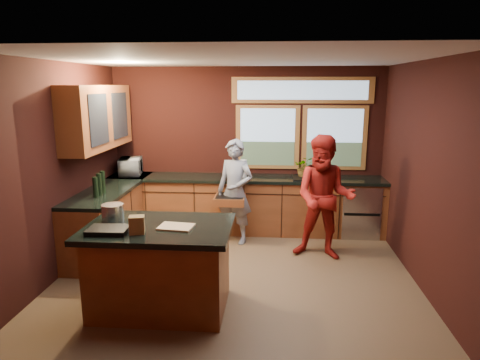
# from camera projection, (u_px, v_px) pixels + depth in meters

# --- Properties ---
(floor) EXTENTS (4.50, 4.50, 0.00)m
(floor) POSITION_uv_depth(u_px,v_px,m) (236.00, 274.00, 5.55)
(floor) COLOR brown
(floor) RESTS_ON ground
(room_shell) EXTENTS (4.52, 4.02, 2.71)m
(room_shell) POSITION_uv_depth(u_px,v_px,m) (192.00, 133.00, 5.53)
(room_shell) COLOR black
(room_shell) RESTS_ON ground
(back_counter) EXTENTS (4.50, 0.64, 0.93)m
(back_counter) POSITION_uv_depth(u_px,v_px,m) (257.00, 204.00, 7.09)
(back_counter) COLOR #603016
(back_counter) RESTS_ON floor
(left_counter) EXTENTS (0.64, 2.30, 0.93)m
(left_counter) POSITION_uv_depth(u_px,v_px,m) (112.00, 217.00, 6.43)
(left_counter) COLOR #603016
(left_counter) RESTS_ON floor
(island) EXTENTS (1.55, 1.05, 0.95)m
(island) POSITION_uv_depth(u_px,v_px,m) (160.00, 267.00, 4.63)
(island) COLOR #603016
(island) RESTS_ON floor
(person_grey) EXTENTS (0.69, 0.58, 1.61)m
(person_grey) POSITION_uv_depth(u_px,v_px,m) (235.00, 192.00, 6.55)
(person_grey) COLOR slate
(person_grey) RESTS_ON floor
(person_red) EXTENTS (0.97, 0.83, 1.75)m
(person_red) POSITION_uv_depth(u_px,v_px,m) (325.00, 198.00, 5.92)
(person_red) COLOR maroon
(person_red) RESTS_ON floor
(microwave) EXTENTS (0.45, 0.57, 0.28)m
(microwave) POSITION_uv_depth(u_px,v_px,m) (131.00, 167.00, 7.13)
(microwave) COLOR #999999
(microwave) RESTS_ON left_counter
(potted_plant) EXTENTS (0.31, 0.26, 0.34)m
(potted_plant) POSITION_uv_depth(u_px,v_px,m) (304.00, 167.00, 6.94)
(potted_plant) COLOR #999999
(potted_plant) RESTS_ON back_counter
(paper_towel) EXTENTS (0.12, 0.12, 0.28)m
(paper_towel) POSITION_uv_depth(u_px,v_px,m) (243.00, 168.00, 6.98)
(paper_towel) COLOR silver
(paper_towel) RESTS_ON back_counter
(cutting_board) EXTENTS (0.38, 0.29, 0.02)m
(cutting_board) POSITION_uv_depth(u_px,v_px,m) (176.00, 227.00, 4.46)
(cutting_board) COLOR tan
(cutting_board) RESTS_ON island
(stock_pot) EXTENTS (0.24, 0.24, 0.18)m
(stock_pot) POSITION_uv_depth(u_px,v_px,m) (113.00, 212.00, 4.69)
(stock_pot) COLOR silver
(stock_pot) RESTS_ON island
(paper_bag) EXTENTS (0.17, 0.15, 0.18)m
(paper_bag) POSITION_uv_depth(u_px,v_px,m) (137.00, 225.00, 4.27)
(paper_bag) COLOR brown
(paper_bag) RESTS_ON island
(black_tray) EXTENTS (0.41, 0.30, 0.05)m
(black_tray) POSITION_uv_depth(u_px,v_px,m) (108.00, 230.00, 4.31)
(black_tray) COLOR black
(black_tray) RESTS_ON island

